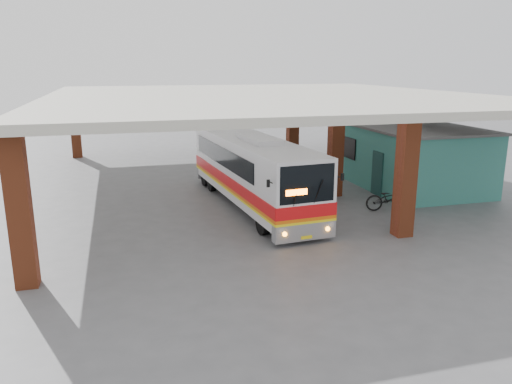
{
  "coord_description": "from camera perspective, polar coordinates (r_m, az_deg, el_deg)",
  "views": [
    {
      "loc": [
        -6.78,
        -18.26,
        6.06
      ],
      "look_at": [
        -1.7,
        0.0,
        1.22
      ],
      "focal_mm": 35.0,
      "sensor_mm": 36.0,
      "label": 1
    }
  ],
  "objects": [
    {
      "name": "canopy_roof",
      "position": [
        25.86,
        0.86,
        10.87
      ],
      "size": [
        21.0,
        23.0,
        0.3
      ],
      "primitive_type": "cube",
      "color": "beige",
      "rests_on": "brick_columns"
    },
    {
      "name": "red_chair",
      "position": [
        28.26,
        9.66,
        2.44
      ],
      "size": [
        0.44,
        0.44,
        0.73
      ],
      "rotation": [
        0.0,
        0.0,
        0.15
      ],
      "color": "red",
      "rests_on": "ground"
    },
    {
      "name": "ground",
      "position": [
        20.4,
        4.62,
        -3.0
      ],
      "size": [
        90.0,
        90.0,
        0.0
      ],
      "primitive_type": "plane",
      "color": "#515154",
      "rests_on": "ground"
    },
    {
      "name": "brick_columns",
      "position": [
        24.97,
        3.87,
        5.34
      ],
      "size": [
        20.1,
        21.6,
        4.35
      ],
      "color": "brown",
      "rests_on": "ground"
    },
    {
      "name": "shop_building",
      "position": [
        26.82,
        16.93,
        4.05
      ],
      "size": [
        5.2,
        8.2,
        3.11
      ],
      "color": "#307877",
      "rests_on": "ground"
    },
    {
      "name": "coach_bus",
      "position": [
        21.76,
        -0.44,
        2.46
      ],
      "size": [
        3.24,
        11.11,
        3.19
      ],
      "rotation": [
        0.0,
        0.0,
        0.09
      ],
      "color": "silver",
      "rests_on": "ground"
    },
    {
      "name": "motorcycle",
      "position": [
        21.96,
        15.12,
        -0.71
      ],
      "size": [
        2.21,
        1.22,
        1.1
      ],
      "primitive_type": "imported",
      "rotation": [
        0.0,
        0.0,
        1.33
      ],
      "color": "black",
      "rests_on": "ground"
    },
    {
      "name": "pedestrian",
      "position": [
        20.14,
        16.42,
        -1.05
      ],
      "size": [
        0.8,
        0.77,
        1.85
      ],
      "primitive_type": "imported",
      "rotation": [
        0.0,
        0.0,
        3.85
      ],
      "color": "red",
      "rests_on": "ground"
    }
  ]
}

